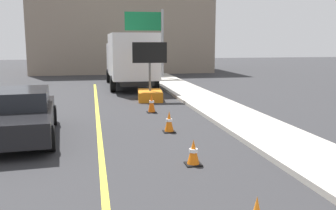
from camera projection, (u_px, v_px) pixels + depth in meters
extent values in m
cube|color=yellow|center=(105.00, 194.00, 6.81)|extent=(0.14, 36.00, 0.01)
cube|color=orange|center=(150.00, 95.00, 17.71)|extent=(1.28, 1.91, 0.45)
cylinder|color=#4C4C4C|center=(150.00, 77.00, 17.56)|extent=(0.10, 0.10, 1.30)
cube|color=black|center=(150.00, 53.00, 17.38)|extent=(1.60, 0.25, 0.95)
sphere|color=yellow|center=(161.00, 53.00, 17.48)|extent=(0.09, 0.09, 0.09)
sphere|color=yellow|center=(155.00, 53.00, 17.45)|extent=(0.09, 0.09, 0.09)
sphere|color=yellow|center=(149.00, 53.00, 17.42)|extent=(0.09, 0.09, 0.09)
sphere|color=yellow|center=(142.00, 53.00, 17.39)|extent=(0.09, 0.09, 0.09)
sphere|color=yellow|center=(138.00, 49.00, 17.35)|extent=(0.09, 0.09, 0.09)
sphere|color=yellow|center=(138.00, 57.00, 17.41)|extent=(0.09, 0.09, 0.09)
cube|color=black|center=(130.00, 77.00, 23.01)|extent=(1.74, 7.76, 0.25)
cube|color=silver|center=(126.00, 58.00, 25.53)|extent=(2.48, 2.17, 1.90)
cube|color=silver|center=(132.00, 55.00, 21.63)|extent=(2.48, 5.28, 2.48)
cylinder|color=black|center=(109.00, 76.00, 25.34)|extent=(0.28, 0.90, 0.90)
cylinder|color=black|center=(144.00, 75.00, 25.81)|extent=(0.28, 0.90, 0.90)
cylinder|color=black|center=(113.00, 84.00, 20.55)|extent=(0.28, 0.90, 0.90)
cylinder|color=black|center=(156.00, 83.00, 21.01)|extent=(0.28, 0.90, 0.90)
cube|color=black|center=(17.00, 119.00, 10.62)|extent=(2.29, 4.85, 0.60)
cube|color=black|center=(17.00, 98.00, 10.75)|extent=(1.86, 2.25, 0.50)
cylinder|color=black|center=(51.00, 139.00, 9.43)|extent=(0.27, 0.67, 0.66)
cylinder|color=black|center=(53.00, 115.00, 12.39)|extent=(0.27, 0.67, 0.66)
cylinder|color=gray|center=(162.00, 45.00, 27.20)|extent=(0.18, 0.18, 5.00)
cube|color=#0F6033|center=(143.00, 21.00, 26.64)|extent=(2.60, 0.07, 1.30)
cube|color=white|center=(143.00, 21.00, 26.68)|extent=(1.82, 0.02, 0.18)
cube|color=gray|center=(121.00, 28.00, 35.09)|extent=(15.58, 8.89, 7.89)
cube|color=black|center=(193.00, 164.00, 8.44)|extent=(0.36, 0.36, 0.03)
cone|color=orange|center=(193.00, 152.00, 8.39)|extent=(0.28, 0.28, 0.55)
cylinder|color=white|center=(193.00, 150.00, 8.38)|extent=(0.19, 0.19, 0.08)
cube|color=black|center=(169.00, 132.00, 11.49)|extent=(0.36, 0.36, 0.03)
cone|color=orange|center=(169.00, 121.00, 11.44)|extent=(0.28, 0.28, 0.62)
cylinder|color=white|center=(169.00, 120.00, 11.43)|extent=(0.19, 0.19, 0.08)
cube|color=black|center=(152.00, 112.00, 14.66)|extent=(0.36, 0.36, 0.03)
cone|color=#EA5B0C|center=(152.00, 103.00, 14.60)|extent=(0.28, 0.28, 0.72)
cylinder|color=white|center=(152.00, 102.00, 14.59)|extent=(0.19, 0.19, 0.08)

